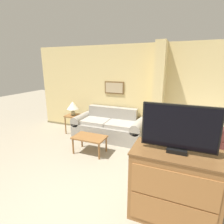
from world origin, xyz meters
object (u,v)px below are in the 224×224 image
Objects in this scene: table_lamp at (73,106)px; tv_dresser at (173,186)px; coffee_table at (90,139)px; bed at (208,156)px; couch at (109,127)px; tv at (179,129)px.

tv_dresser is (3.04, -2.14, -0.36)m from table_lamp.
tv_dresser is at bearing -31.66° from coffee_table.
table_lamp is 0.19× the size of bed.
bed is (3.64, -0.62, -0.59)m from table_lamp.
couch is 1.82× the size of tv_dresser.
table_lamp is at bearing 144.76° from tv_dresser.
tv is 0.41× the size of bed.
tv is at bearing -31.64° from coffee_table.
table_lamp is (-1.15, -0.07, 0.54)m from couch.
coffee_table is 0.36× the size of bed.
coffee_table is 2.57m from bed.
tv is at bearing -111.53° from bed.
table_lamp reaches higher than coffee_table.
table_lamp reaches higher than bed.
tv_dresser is at bearing -35.24° from table_lamp.
tv reaches higher than tv_dresser.
tv_dresser is at bearing -111.51° from bed.
tv is (3.04, -2.14, 0.45)m from table_lamp.
couch is 0.94× the size of bed.
tv reaches higher than coffee_table.
coffee_table is (-0.06, -1.02, 0.05)m from couch.
coffee_table is 0.86× the size of tv.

